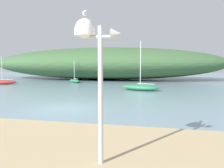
{
  "coord_description": "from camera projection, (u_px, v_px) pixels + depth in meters",
  "views": [
    {
      "loc": [
        5.49,
        -11.84,
        2.64
      ],
      "look_at": [
        2.48,
        2.33,
        1.33
      ],
      "focal_mm": 34.27,
      "sensor_mm": 36.0,
      "label": 1
    }
  ],
  "objects": [
    {
      "name": "ground_plane",
      "position": [
        64.0,
        109.0,
        12.91
      ],
      "size": [
        120.0,
        120.0,
        0.0
      ],
      "primitive_type": "plane",
      "color": "#7A99A8"
    },
    {
      "name": "distant_hill",
      "position": [
        103.0,
        64.0,
        38.97
      ],
      "size": [
        42.62,
        15.39,
        5.69
      ],
      "primitive_type": "ellipsoid",
      "color": "#3D6038",
      "rests_on": "ground"
    },
    {
      "name": "mast_structure",
      "position": [
        91.0,
        45.0,
        5.11
      ],
      "size": [
        1.13,
        0.51,
        3.54
      ],
      "color": "silver",
      "rests_on": "beach_sand"
    },
    {
      "name": "seagull_on_radar",
      "position": [
        85.0,
        13.0,
        5.09
      ],
      "size": [
        0.13,
        0.3,
        0.22
      ],
      "color": "orange",
      "rests_on": "mast_structure"
    },
    {
      "name": "sailboat_off_point",
      "position": [
        3.0,
        82.0,
        29.01
      ],
      "size": [
        3.97,
        2.11,
        3.86
      ],
      "color": "#B72D28",
      "rests_on": "ground"
    },
    {
      "name": "sailboat_east_reach",
      "position": [
        140.0,
        87.0,
        21.95
      ],
      "size": [
        4.19,
        2.5,
        5.04
      ],
      "color": "#287A4C",
      "rests_on": "ground"
    },
    {
      "name": "sailboat_inner_mooring",
      "position": [
        74.0,
        81.0,
        31.66
      ],
      "size": [
        2.86,
        2.91,
        3.29
      ],
      "color": "#287A4C",
      "rests_on": "ground"
    }
  ]
}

